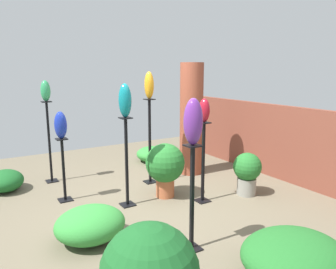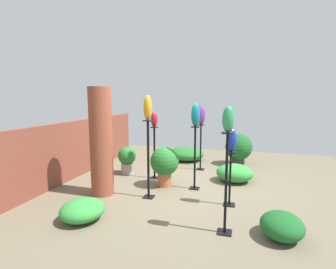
{
  "view_description": "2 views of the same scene",
  "coord_description": "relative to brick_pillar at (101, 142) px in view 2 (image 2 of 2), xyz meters",
  "views": [
    {
      "loc": [
        3.96,
        -2.13,
        1.97
      ],
      "look_at": [
        0.24,
        0.14,
        1.1
      ],
      "focal_mm": 35.0,
      "sensor_mm": 36.0,
      "label": 1
    },
    {
      "loc": [
        -5.43,
        -1.16,
        1.91
      ],
      "look_at": [
        -0.22,
        0.3,
        1.12
      ],
      "focal_mm": 28.0,
      "sensor_mm": 36.0,
      "label": 2
    }
  ],
  "objects": [
    {
      "name": "potted_plant_front_left",
      "position": [
        3.06,
        -2.54,
        -0.56
      ],
      "size": [
        0.74,
        0.74,
        0.88
      ],
      "color": "#2D2D33",
      "rests_on": "ground"
    },
    {
      "name": "brick_pillar",
      "position": [
        0.0,
        0.0,
        0.0
      ],
      "size": [
        0.43,
        0.43,
        2.09
      ],
      "primitive_type": "cylinder",
      "color": "brown",
      "rests_on": "ground"
    },
    {
      "name": "pedestal_jade",
      "position": [
        -0.88,
        -2.41,
        -0.38
      ],
      "size": [
        0.2,
        0.2,
        1.43
      ],
      "color": "black",
      "rests_on": "ground"
    },
    {
      "name": "art_vase_cobalt",
      "position": [
        0.12,
        -2.43,
        0.12
      ],
      "size": [
        0.17,
        0.18,
        0.4
      ],
      "primitive_type": "ellipsoid",
      "color": "#192D9E",
      "rests_on": "pedestal_cobalt"
    },
    {
      "name": "pedestal_teal",
      "position": [
        0.78,
        -1.69,
        -0.44
      ],
      "size": [
        0.2,
        0.2,
        1.31
      ],
      "color": "black",
      "rests_on": "ground"
    },
    {
      "name": "foliage_bed_center",
      "position": [
        1.49,
        -2.48,
        -0.85
      ],
      "size": [
        0.74,
        0.82,
        0.4
      ],
      "primitive_type": "ellipsoid",
      "color": "#338C38",
      "rests_on": "ground"
    },
    {
      "name": "art_vase_jade",
      "position": [
        -0.88,
        -2.41,
        0.56
      ],
      "size": [
        0.16,
        0.16,
        0.35
      ],
      "primitive_type": "ellipsoid",
      "color": "#2D9356",
      "rests_on": "pedestal_jade"
    },
    {
      "name": "art_vase_amber",
      "position": [
        0.08,
        -0.93,
        0.66
      ],
      "size": [
        0.17,
        0.16,
        0.46
      ],
      "primitive_type": "ellipsoid",
      "color": "orange",
      "rests_on": "pedestal_amber"
    },
    {
      "name": "art_vase_violet",
      "position": [
        2.26,
        -1.59,
        0.39
      ],
      "size": [
        0.2,
        0.21,
        0.49
      ],
      "primitive_type": "ellipsoid",
      "color": "#6B2D8C",
      "rests_on": "pedestal_violet"
    },
    {
      "name": "pedestal_cobalt",
      "position": [
        0.12,
        -2.43,
        -0.61
      ],
      "size": [
        0.2,
        0.2,
        0.97
      ],
      "color": "black",
      "rests_on": "ground"
    },
    {
      "name": "foliage_bed_east",
      "position": [
        -0.8,
        -3.17,
        -0.87
      ],
      "size": [
        0.67,
        0.58,
        0.35
      ],
      "primitive_type": "ellipsoid",
      "color": "#195923",
      "rests_on": "ground"
    },
    {
      "name": "pedestal_violet",
      "position": [
        2.26,
        -1.59,
        -0.5
      ],
      "size": [
        0.2,
        0.2,
        1.19
      ],
      "color": "black",
      "rests_on": "ground"
    },
    {
      "name": "potted_plant_mid_left",
      "position": [
        1.39,
        0.1,
        -0.66
      ],
      "size": [
        0.44,
        0.44,
        0.68
      ],
      "color": "gray",
      "rests_on": "ground"
    },
    {
      "name": "potted_plant_walkway_edge",
      "position": [
        0.78,
        -1.04,
        -0.54
      ],
      "size": [
        0.61,
        0.61,
        0.85
      ],
      "color": "#B25B38",
      "rests_on": "ground"
    },
    {
      "name": "art_vase_ruby",
      "position": [
        1.24,
        -0.66,
        0.34
      ],
      "size": [
        0.17,
        0.16,
        0.34
      ],
      "primitive_type": "ellipsoid",
      "color": "maroon",
      "rests_on": "pedestal_ruby"
    },
    {
      "name": "brick_wall_back",
      "position": [
        1.0,
        1.2,
        -0.38
      ],
      "size": [
        5.6,
        0.12,
        1.34
      ],
      "primitive_type": "cube",
      "color": "brown",
      "rests_on": "ground"
    },
    {
      "name": "art_vase_teal",
      "position": [
        0.78,
        -1.69,
        0.5
      ],
      "size": [
        0.19,
        0.18,
        0.47
      ],
      "primitive_type": "ellipsoid",
      "color": "#0F727A",
      "rests_on": "pedestal_teal"
    },
    {
      "name": "pedestal_amber",
      "position": [
        0.08,
        -0.93,
        -0.36
      ],
      "size": [
        0.2,
        0.2,
        1.48
      ],
      "color": "black",
      "rests_on": "ground"
    },
    {
      "name": "ground_plane",
      "position": [
        1.0,
        -1.42,
        -1.05
      ],
      "size": [
        8.0,
        8.0,
        0.0
      ],
      "primitive_type": "plane",
      "color": "#6B604C"
    },
    {
      "name": "foliage_bed_west",
      "position": [
        -1.08,
        -0.26,
        -0.88
      ],
      "size": [
        0.71,
        0.68,
        0.33
      ],
      "primitive_type": "ellipsoid",
      "color": "#338C38",
      "rests_on": "ground"
    },
    {
      "name": "foliage_bed_rear",
      "position": [
        3.15,
        -1.01,
        -0.85
      ],
      "size": [
        0.95,
        1.08,
        0.4
      ],
      "primitive_type": "ellipsoid",
      "color": "#236B28",
      "rests_on": "ground"
    },
    {
      "name": "pedestal_ruby",
      "position": [
        1.24,
        -0.66,
        -0.49
      ],
      "size": [
        0.2,
        0.2,
        1.22
      ],
      "color": "black",
      "rests_on": "ground"
    }
  ]
}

